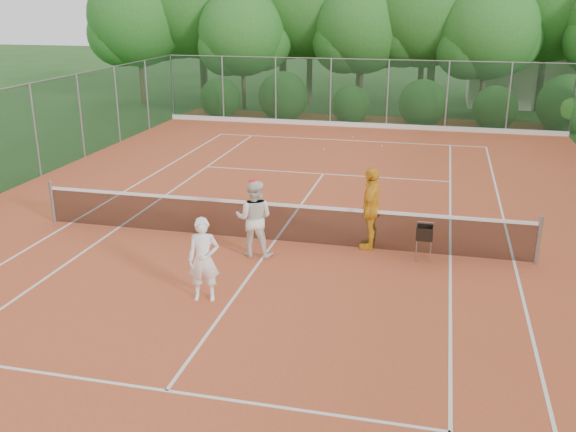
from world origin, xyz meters
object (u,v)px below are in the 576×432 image
object	(u,v)px
player_white	(204,259)
player_yellow	(371,208)
ball_hopper	(425,233)
player_center_grp	(254,218)

from	to	relation	value
player_white	player_yellow	size ratio (longest dim) A/B	0.86
player_white	ball_hopper	bearing A→B (deg)	24.08
player_white	player_center_grp	bearing A→B (deg)	70.41
player_white	player_yellow	xyz separation A→B (m)	(2.78, 3.50, 0.14)
player_yellow	ball_hopper	distance (m)	1.39
player_yellow	ball_hopper	world-z (taller)	player_yellow
player_center_grp	player_yellow	distance (m)	2.72
player_white	player_center_grp	size ratio (longest dim) A/B	0.92
player_white	ball_hopper	xyz separation A→B (m)	(4.03, 2.98, -0.20)
player_center_grp	ball_hopper	world-z (taller)	player_center_grp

